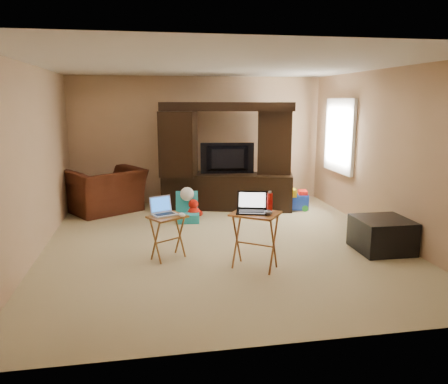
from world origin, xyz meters
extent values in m
plane|color=tan|center=(0.00, 0.00, 0.00)|extent=(5.50, 5.50, 0.00)
plane|color=silver|center=(0.00, 0.00, 2.50)|extent=(5.50, 5.50, 0.00)
plane|color=tan|center=(0.00, 2.75, 1.25)|extent=(5.00, 0.00, 5.00)
plane|color=tan|center=(0.00, -2.75, 1.25)|extent=(5.00, 0.00, 5.00)
plane|color=tan|center=(-2.50, 0.00, 1.25)|extent=(0.00, 5.50, 5.50)
plane|color=tan|center=(2.50, 0.00, 1.25)|extent=(0.00, 5.50, 5.50)
plane|color=white|center=(2.48, 1.55, 1.40)|extent=(0.00, 1.20, 1.20)
cube|color=white|center=(2.46, 1.55, 1.40)|extent=(0.06, 1.14, 1.34)
cube|color=black|center=(0.47, 2.06, 1.00)|extent=(2.52, 1.24, 2.00)
imported|color=black|center=(0.47, 2.02, 0.96)|extent=(1.03, 0.23, 0.59)
imported|color=#42170E|center=(-1.81, 2.18, 0.40)|extent=(1.63, 1.58, 0.81)
cube|color=black|center=(2.12, -0.70, 0.23)|extent=(0.71, 0.71, 0.45)
cube|color=#965924|center=(-0.80, -0.50, 0.29)|extent=(0.57, 0.54, 0.58)
cube|color=#996425|center=(0.24, -1.02, 0.35)|extent=(0.69, 0.67, 0.70)
cube|color=#BCBCC1|center=(-0.83, -0.47, 0.70)|extent=(0.38, 0.35, 0.24)
cube|color=black|center=(0.20, -1.00, 0.82)|extent=(0.43, 0.39, 0.24)
ellipsoid|color=white|center=(-0.61, -0.57, 0.60)|extent=(0.12, 0.14, 0.05)
ellipsoid|color=#3B3A3F|center=(0.37, -1.14, 0.73)|extent=(0.11, 0.15, 0.06)
cylinder|color=red|center=(0.44, -0.94, 0.81)|extent=(0.07, 0.07, 0.22)
camera|label=1|loc=(-1.03, -5.98, 2.03)|focal=35.00mm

